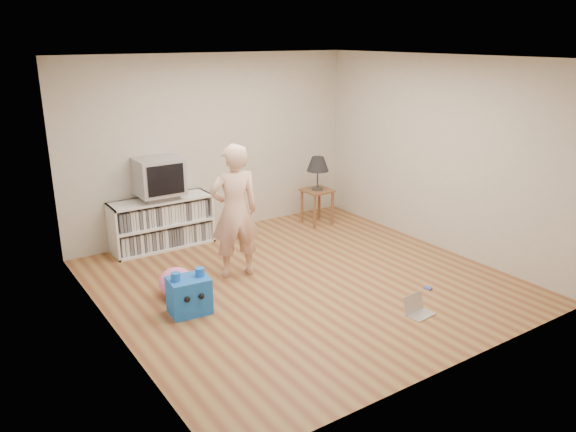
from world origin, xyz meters
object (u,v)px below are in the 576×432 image
(media_unit, at_px, (161,223))
(side_table, at_px, (317,198))
(dvd_deck, at_px, (160,196))
(plush_pink, at_px, (176,282))
(person, at_px, (235,211))
(plush_blue, at_px, (189,295))
(crt_tv, at_px, (159,176))
(table_lamp, at_px, (318,165))
(laptop, at_px, (417,309))

(media_unit, xyz_separation_m, side_table, (2.40, -0.39, 0.07))
(dvd_deck, xyz_separation_m, plush_pink, (-0.46, -1.56, -0.57))
(person, distance_m, plush_blue, 1.23)
(media_unit, xyz_separation_m, person, (0.39, -1.43, 0.47))
(side_table, height_order, plush_blue, side_table)
(media_unit, height_order, person, person)
(crt_tv, bearing_deg, table_lamp, -8.68)
(crt_tv, height_order, person, person)
(person, height_order, plush_blue, person)
(media_unit, distance_m, crt_tv, 0.67)
(crt_tv, height_order, table_lamp, crt_tv)
(table_lamp, bearing_deg, crt_tv, 171.32)
(media_unit, xyz_separation_m, plush_blue, (-0.51, -2.02, -0.14))
(person, bearing_deg, crt_tv, -62.67)
(media_unit, relative_size, dvd_deck, 3.11)
(media_unit, xyz_separation_m, plush_pink, (-0.46, -1.58, -0.18))
(side_table, height_order, table_lamp, table_lamp)
(table_lamp, xyz_separation_m, person, (-2.02, -1.05, -0.12))
(media_unit, relative_size, plush_pink, 3.55)
(dvd_deck, xyz_separation_m, crt_tv, (0.00, -0.00, 0.29))
(plush_blue, bearing_deg, dvd_deck, 81.51)
(media_unit, relative_size, side_table, 2.55)
(dvd_deck, distance_m, side_table, 2.45)
(laptop, bearing_deg, side_table, 67.76)
(dvd_deck, xyz_separation_m, plush_blue, (-0.51, -2.01, -0.53))
(person, bearing_deg, media_unit, -62.86)
(person, height_order, laptop, person)
(side_table, bearing_deg, crt_tv, 171.32)
(side_table, relative_size, laptop, 1.77)
(dvd_deck, bearing_deg, person, -74.76)
(media_unit, distance_m, dvd_deck, 0.39)
(plush_pink, bearing_deg, laptop, -42.96)
(person, xyz_separation_m, laptop, (1.10, -1.96, -0.77))
(side_table, distance_m, laptop, 3.17)
(table_lamp, bearing_deg, person, -152.55)
(plush_blue, xyz_separation_m, plush_pink, (0.04, 0.45, -0.04))
(laptop, bearing_deg, dvd_deck, 108.41)
(crt_tv, bearing_deg, plush_blue, -104.17)
(table_lamp, distance_m, plush_blue, 3.42)
(side_table, bearing_deg, plush_pink, -157.46)
(person, bearing_deg, plush_pink, 21.57)
(crt_tv, xyz_separation_m, plush_pink, (-0.46, -1.56, -0.85))
(crt_tv, relative_size, laptop, 1.93)
(dvd_deck, bearing_deg, crt_tv, -90.00)
(laptop, relative_size, plush_blue, 0.64)
(dvd_deck, height_order, plush_blue, dvd_deck)
(laptop, height_order, plush_blue, plush_blue)
(laptop, xyz_separation_m, plush_pink, (-1.95, 1.82, 0.11))
(dvd_deck, bearing_deg, side_table, -8.75)
(crt_tv, bearing_deg, side_table, -8.68)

